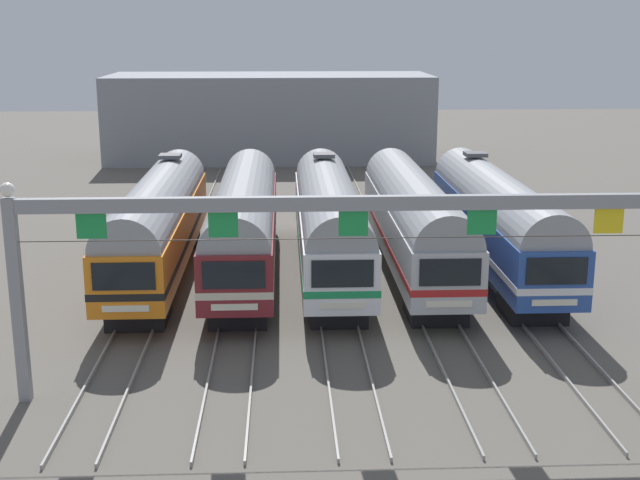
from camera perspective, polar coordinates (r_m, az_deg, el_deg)
The scene contains 9 objects.
ground_plane at distance 40.49m, azimuth 0.60°, elevation -2.31°, with size 160.00×160.00×0.00m, color #5B564F.
track_bed at distance 56.97m, azimuth -0.32°, elevation 2.62°, with size 17.34×70.00×0.15m.
commuter_train_orange at distance 40.17m, azimuth -10.74°, elevation 1.26°, with size 2.88×18.06×5.05m.
commuter_train_maroon at distance 39.79m, azimuth -5.09°, elevation 1.33°, with size 2.88×18.06×4.77m.
commuter_train_white at distance 39.81m, azimuth 0.61°, elevation 1.40°, with size 2.88×18.06×5.05m.
commuter_train_stainless at distance 40.22m, azimuth 6.26°, elevation 1.44°, with size 2.88×18.06×4.77m.
commuter_train_blue at distance 41.01m, azimuth 11.74°, elevation 1.48°, with size 2.88×18.06×5.05m.
catenary_gantry at distance 26.12m, azimuth 2.24°, elevation 0.29°, with size 21.08×0.44×6.97m.
maintenance_building at distance 75.66m, azimuth -3.34°, elevation 8.22°, with size 27.77×10.00×7.32m, color gray.
Camera 1 is at (-2.13, -38.77, 11.50)m, focal length 47.89 mm.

